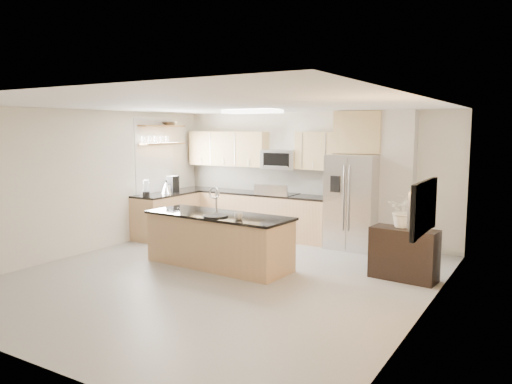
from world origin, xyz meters
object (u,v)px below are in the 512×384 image
Objects in this scene: range at (277,215)px; platter at (215,216)px; credenza at (404,254)px; coffee_maker at (173,184)px; flower_vase at (405,202)px; cup at (239,216)px; refrigerator at (353,202)px; bowl at (169,123)px; blender at (146,189)px; television at (414,207)px; microwave at (281,159)px; kettle at (166,188)px; island at (219,240)px.

range is 2.66m from platter.
range is 3.41m from credenza.
platter is (-2.72, -1.03, 0.49)m from credenza.
credenza is 2.85× the size of coffee_maker.
cup is at bearing -153.26° from flower_vase.
refrigerator is 4.36× the size of bowl.
bowl is at bearing 143.39° from platter.
television is at bearing -14.66° from blender.
coffee_maker is 5.13m from flower_vase.
bowl is (-2.25, -0.84, 0.76)m from microwave.
range reaches higher than cup.
cup is (0.75, -2.63, 0.45)m from range.
kettle is (-3.68, -1.07, 0.16)m from refrigerator.
kettle is at bearing 70.10° from television.
coffee_maker reaches higher than credenza.
kettle is 5.89m from television.
platter is at bearing -154.11° from credenza.
coffee_maker is at bearing 67.80° from television.
microwave reaches higher than platter.
blender is 0.42× the size of flower_vase.
bowl reaches higher than coffee_maker.
microwave reaches higher than coffee_maker.
microwave is 1.89× the size of platter.
coffee_maker is at bearing 176.89° from credenza.
refrigerator reaches higher than kettle.
coffee_maker is at bearing 103.90° from kettle.
microwave is 2.45m from kettle.
bowl is 5.43m from flower_vase.
range is 2.40m from island.
cup is (0.55, -0.24, 0.49)m from island.
range is at bearing 17.58° from bowl.
flower_vase is (5.01, -0.39, 0.12)m from kettle.
bowl reaches higher than kettle.
platter is (-1.36, -2.56, -0.01)m from refrigerator.
blender is 1.15× the size of kettle.
credenza is 2.43× the size of platter.
range is 0.64× the size of refrigerator.
cup is 0.13× the size of television.
refrigerator reaches higher than flower_vase.
kettle is 0.37× the size of flower_vase.
refrigerator reaches higher than credenza.
flower_vase is (5.08, -0.67, 0.08)m from coffee_maker.
blender is at bearing -156.64° from refrigerator.
credenza is 5.70m from bowl.
bowl reaches higher than range.
flower_vase is at bearing -28.65° from microwave.
kettle is 5.03m from flower_vase.
kettle is at bearing 84.74° from blender.
island is 6.37× the size of platter.
blender is at bearing 165.59° from island.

